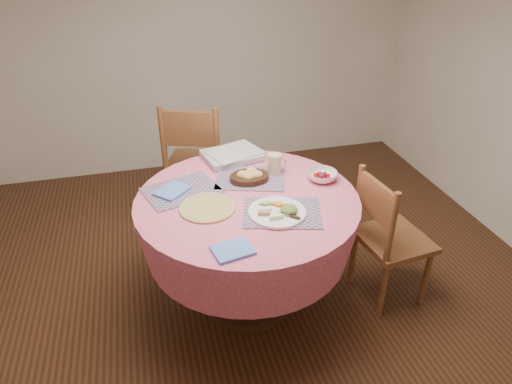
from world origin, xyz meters
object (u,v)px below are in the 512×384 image
dining_table (248,227)px  bread_bowl (250,176)px  chair_right (387,236)px  chair_back (196,162)px  fruit_bowl (322,176)px  dinner_plate (279,211)px  latte_mug (275,164)px  wicker_trivet (207,208)px

dining_table → bread_bowl: bread_bowl is taller
chair_right → chair_back: chair_back is taller
chair_right → bread_bowl: size_ratio=3.76×
dining_table → chair_right: size_ratio=1.43×
chair_right → fruit_bowl: bearing=48.5°
dining_table → fruit_bowl: bearing=10.3°
bread_bowl → dinner_plate: bearing=-81.2°
bread_bowl → latte_mug: size_ratio=1.92×
bread_bowl → fruit_bowl: bread_bowl is taller
chair_back → latte_mug: (0.38, -0.74, 0.30)m
dining_table → bread_bowl: size_ratio=5.39×
dining_table → latte_mug: (0.23, 0.24, 0.26)m
bread_bowl → latte_mug: (0.17, 0.06, 0.03)m
dining_table → wicker_trivet: (-0.23, -0.05, 0.20)m
chair_back → bread_bowl: 0.86m
dining_table → fruit_bowl: fruit_bowl is taller
dinner_plate → chair_back: bearing=103.1°
wicker_trivet → dining_table: bearing=13.1°
chair_back → dining_table: bearing=119.6°
chair_back → wicker_trivet: (-0.07, -1.03, 0.24)m
wicker_trivet → bread_bowl: bread_bowl is taller
latte_mug → bread_bowl: bearing=-161.7°
wicker_trivet → bread_bowl: (0.29, 0.23, 0.03)m
wicker_trivet → fruit_bowl: size_ratio=1.53×
chair_back → wicker_trivet: size_ratio=3.33×
chair_right → chair_back: (-0.97, 1.13, 0.07)m
dining_table → wicker_trivet: 0.31m
dining_table → latte_mug: latte_mug is taller
wicker_trivet → fruit_bowl: (0.70, 0.14, 0.02)m
chair_back → fruit_bowl: (0.63, -0.89, 0.26)m
dinner_plate → latte_mug: (0.11, 0.44, 0.05)m
dinner_plate → bread_bowl: (-0.06, 0.38, 0.01)m
dinner_plate → bread_bowl: 0.39m
wicker_trivet → chair_right: bearing=-5.5°
latte_mug → fruit_bowl: bearing=-31.8°
wicker_trivet → fruit_bowl: fruit_bowl is taller
wicker_trivet → dinner_plate: (0.35, -0.15, 0.01)m
chair_right → wicker_trivet: (-1.05, 0.10, 0.30)m
dining_table → dinner_plate: bearing=-59.9°
wicker_trivet → chair_back: bearing=85.9°
wicker_trivet → dinner_plate: size_ratio=1.00×
chair_back → dinner_plate: 1.23m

